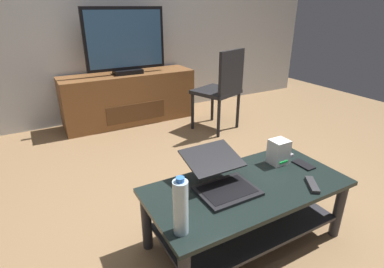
{
  "coord_description": "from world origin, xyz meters",
  "views": [
    {
      "loc": [
        -0.85,
        -1.45,
        1.35
      ],
      "look_at": [
        0.06,
        0.17,
        0.56
      ],
      "focal_mm": 28.07,
      "sensor_mm": 36.0,
      "label": 1
    }
  ],
  "objects": [
    {
      "name": "soundbar_remote",
      "position": [
        0.46,
        -0.52,
        0.42
      ],
      "size": [
        0.13,
        0.16,
        0.02
      ],
      "primitive_type": "cube",
      "rotation": [
        0.0,
        0.0,
        -0.6
      ],
      "color": "#2D2D30",
      "rests_on": "coffee_table"
    },
    {
      "name": "laptop",
      "position": [
        0.0,
        -0.27,
        0.47
      ],
      "size": [
        0.32,
        0.41,
        0.18
      ],
      "color": "black",
      "rests_on": "coffee_table"
    },
    {
      "name": "router_box",
      "position": [
        0.48,
        -0.21,
        0.49
      ],
      "size": [
        0.11,
        0.11,
        0.16
      ],
      "color": "white",
      "rests_on": "coffee_table"
    },
    {
      "name": "media_cabinet",
      "position": [
        0.22,
        2.05,
        0.3
      ],
      "size": [
        1.59,
        0.45,
        0.61
      ],
      "color": "brown",
      "rests_on": "ground"
    },
    {
      "name": "cell_phone",
      "position": [
        0.61,
        -0.32,
        0.41
      ],
      "size": [
        0.07,
        0.14,
        0.01
      ],
      "primitive_type": "cube",
      "rotation": [
        0.0,
        0.0,
        0.02
      ],
      "color": "black",
      "rests_on": "coffee_table"
    },
    {
      "name": "dining_chair",
      "position": [
        1.05,
        1.26,
        0.52
      ],
      "size": [
        0.56,
        0.56,
        0.93
      ],
      "color": "black",
      "rests_on": "ground"
    },
    {
      "name": "television",
      "position": [
        0.22,
        2.03,
        0.97
      ],
      "size": [
        0.93,
        0.2,
        0.74
      ],
      "color": "black",
      "rests_on": "media_cabinet"
    },
    {
      "name": "back_wall",
      "position": [
        0.0,
        2.37,
        1.4
      ],
      "size": [
        6.4,
        0.12,
        2.8
      ],
      "primitive_type": "cube",
      "color": "silver",
      "rests_on": "ground"
    },
    {
      "name": "water_bottle_near",
      "position": [
        -0.36,
        -0.49,
        0.54
      ],
      "size": [
        0.07,
        0.07,
        0.29
      ],
      "color": "silver",
      "rests_on": "coffee_table"
    },
    {
      "name": "tv_remote",
      "position": [
        0.62,
        -0.12,
        0.42
      ],
      "size": [
        0.06,
        0.16,
        0.02
      ],
      "primitive_type": "cube",
      "rotation": [
        0.0,
        0.0,
        0.1
      ],
      "color": "#99999E",
      "rests_on": "coffee_table"
    },
    {
      "name": "coffee_table",
      "position": [
        0.15,
        -0.33,
        0.28
      ],
      "size": [
        1.18,
        0.57,
        0.41
      ],
      "color": "black",
      "rests_on": "ground"
    },
    {
      "name": "ground_plane",
      "position": [
        0.0,
        0.0,
        0.0
      ],
      "size": [
        7.68,
        7.68,
        0.0
      ],
      "primitive_type": "plane",
      "color": "olive"
    }
  ]
}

